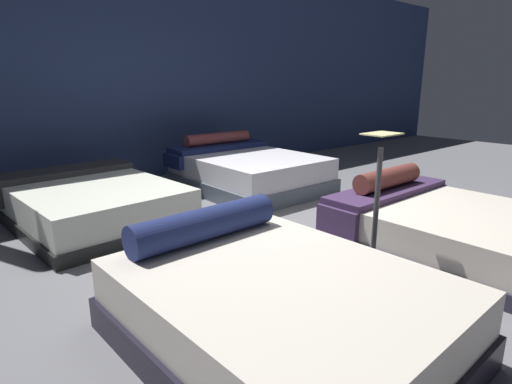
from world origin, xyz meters
TOP-DOWN VIEW (x-y plane):
  - ground_plane at (0.00, 0.00)m, footprint 18.00×18.00m
  - showroom_back_wall at (0.00, 3.38)m, footprint 18.00×0.06m
  - bed_0 at (-1.16, -1.32)m, footprint 1.58×1.98m
  - bed_1 at (1.12, -1.30)m, footprint 1.72×2.00m
  - bed_2 at (-1.16, 1.71)m, footprint 1.72×2.16m
  - bed_3 at (1.13, 1.73)m, footprint 1.74×2.09m
  - price_sign at (0.00, -1.20)m, footprint 0.28×0.24m

SIDE VIEW (x-z plane):
  - ground_plane at x=0.00m, z-range -0.02..0.00m
  - bed_1 at x=1.12m, z-range -0.12..0.55m
  - bed_2 at x=-1.16m, z-range -0.03..0.48m
  - bed_0 at x=-1.16m, z-range -0.10..0.60m
  - bed_3 at x=1.13m, z-range -0.11..0.65m
  - price_sign at x=0.00m, z-range -0.13..1.05m
  - showroom_back_wall at x=0.00m, z-range 0.00..3.50m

